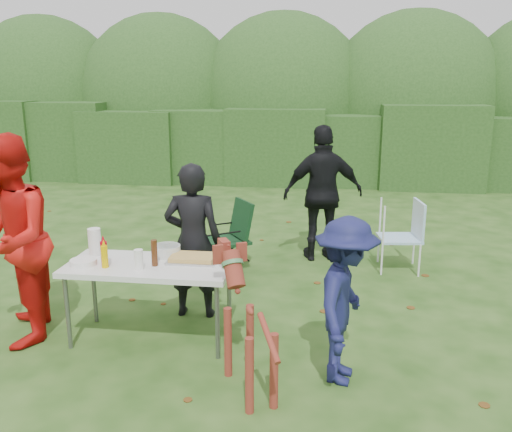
# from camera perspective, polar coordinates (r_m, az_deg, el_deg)

# --- Properties ---
(ground) EXTENTS (80.00, 80.00, 0.00)m
(ground) POSITION_cam_1_polar(r_m,az_deg,el_deg) (5.15, -6.93, -13.26)
(ground) COLOR #1E4211
(hedge_row) EXTENTS (22.00, 1.40, 1.70)m
(hedge_row) POSITION_cam_1_polar(r_m,az_deg,el_deg) (12.55, 2.17, 7.39)
(hedge_row) COLOR #23471C
(hedge_row) RESTS_ON ground
(shrub_backdrop) EXTENTS (20.00, 2.60, 3.20)m
(shrub_backdrop) POSITION_cam_1_polar(r_m,az_deg,el_deg) (14.07, 2.85, 11.21)
(shrub_backdrop) COLOR #3D6628
(shrub_backdrop) RESTS_ON ground
(folding_table) EXTENTS (1.50, 0.70, 0.74)m
(folding_table) POSITION_cam_1_polar(r_m,az_deg,el_deg) (5.04, -11.14, -5.53)
(folding_table) COLOR silver
(folding_table) RESTS_ON ground
(person_cook) EXTENTS (0.60, 0.41, 1.58)m
(person_cook) POSITION_cam_1_polar(r_m,az_deg,el_deg) (5.46, -6.64, -2.62)
(person_cook) COLOR black
(person_cook) RESTS_ON ground
(person_red_jacket) EXTENTS (1.04, 1.14, 1.91)m
(person_red_jacket) POSITION_cam_1_polar(r_m,az_deg,el_deg) (5.32, -24.47, -2.43)
(person_red_jacket) COLOR red
(person_red_jacket) RESTS_ON ground
(person_black_puffy) EXTENTS (1.13, 0.68, 1.79)m
(person_black_puffy) POSITION_cam_1_polar(r_m,az_deg,el_deg) (7.17, 7.08, 2.36)
(person_black_puffy) COLOR black
(person_black_puffy) RESTS_ON ground
(child) EXTENTS (0.66, 0.95, 1.35)m
(child) POSITION_cam_1_polar(r_m,az_deg,el_deg) (4.36, 9.35, -8.81)
(child) COLOR #171A4A
(child) RESTS_ON ground
(dog) EXTENTS (0.88, 1.16, 1.03)m
(dog) POSITION_cam_1_polar(r_m,az_deg,el_deg) (4.21, -0.67, -11.94)
(dog) COLOR maroon
(dog) RESTS_ON ground
(camping_chair) EXTENTS (0.78, 0.78, 0.90)m
(camping_chair) POSITION_cam_1_polar(r_m,az_deg,el_deg) (6.76, -3.11, -2.20)
(camping_chair) COLOR black
(camping_chair) RESTS_ON ground
(lawn_chair) EXTENTS (0.60, 0.60, 0.90)m
(lawn_chair) POSITION_cam_1_polar(r_m,az_deg,el_deg) (7.06, 14.87, -1.97)
(lawn_chair) COLOR #59A6D9
(lawn_chair) RESTS_ON ground
(food_tray) EXTENTS (0.45, 0.30, 0.02)m
(food_tray) POSITION_cam_1_polar(r_m,az_deg,el_deg) (5.03, -6.65, -4.62)
(food_tray) COLOR #B7B7BA
(food_tray) RESTS_ON folding_table
(focaccia_bread) EXTENTS (0.40, 0.26, 0.04)m
(focaccia_bread) POSITION_cam_1_polar(r_m,az_deg,el_deg) (5.02, -6.66, -4.32)
(focaccia_bread) COLOR tan
(focaccia_bread) RESTS_ON food_tray
(mustard_bottle) EXTENTS (0.06, 0.06, 0.20)m
(mustard_bottle) POSITION_cam_1_polar(r_m,az_deg,el_deg) (4.98, -15.65, -4.15)
(mustard_bottle) COLOR #DCB200
(mustard_bottle) RESTS_ON folding_table
(ketchup_bottle) EXTENTS (0.06, 0.06, 0.22)m
(ketchup_bottle) POSITION_cam_1_polar(r_m,az_deg,el_deg) (5.05, -15.70, -3.80)
(ketchup_bottle) COLOR #B10013
(ketchup_bottle) RESTS_ON folding_table
(beer_bottle) EXTENTS (0.06, 0.06, 0.24)m
(beer_bottle) POSITION_cam_1_polar(r_m,az_deg,el_deg) (4.92, -10.65, -3.84)
(beer_bottle) COLOR #47230F
(beer_bottle) RESTS_ON folding_table
(paper_towel_roll) EXTENTS (0.12, 0.12, 0.26)m
(paper_towel_roll) POSITION_cam_1_polar(r_m,az_deg,el_deg) (5.34, -16.61, -2.63)
(paper_towel_roll) COLOR white
(paper_towel_roll) RESTS_ON folding_table
(cup_stack) EXTENTS (0.08, 0.08, 0.18)m
(cup_stack) POSITION_cam_1_polar(r_m,az_deg,el_deg) (4.87, -12.24, -4.50)
(cup_stack) COLOR white
(cup_stack) RESTS_ON folding_table
(pasta_bowl) EXTENTS (0.26, 0.26, 0.10)m
(pasta_bowl) POSITION_cam_1_polar(r_m,az_deg,el_deg) (5.20, -9.38, -3.60)
(pasta_bowl) COLOR silver
(pasta_bowl) RESTS_ON folding_table
(plate_stack) EXTENTS (0.24, 0.24, 0.05)m
(plate_stack) POSITION_cam_1_polar(r_m,az_deg,el_deg) (5.13, -17.70, -4.64)
(plate_stack) COLOR white
(plate_stack) RESTS_ON folding_table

